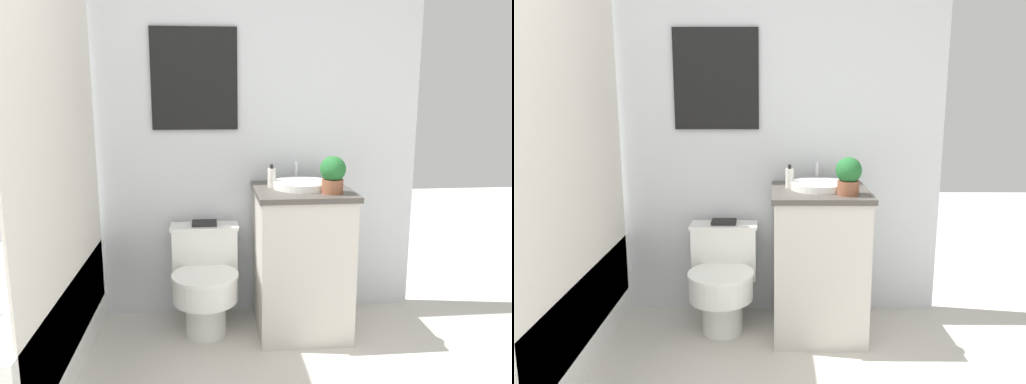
% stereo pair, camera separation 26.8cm
% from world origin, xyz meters
% --- Properties ---
extents(wall_back, '(3.08, 0.07, 2.50)m').
position_xyz_m(wall_back, '(0.00, 2.17, 1.25)').
color(wall_back, silver).
rests_on(wall_back, ground_plane).
extents(shower_area, '(0.61, 1.50, 1.98)m').
position_xyz_m(shower_area, '(-0.72, 1.39, 0.31)').
color(shower_area, white).
rests_on(shower_area, ground_plane).
extents(toilet, '(0.41, 0.51, 0.62)m').
position_xyz_m(toilet, '(0.19, 1.88, 0.32)').
color(toilet, white).
rests_on(toilet, ground_plane).
extents(vanity, '(0.55, 0.56, 0.86)m').
position_xyz_m(vanity, '(0.76, 1.85, 0.43)').
color(vanity, beige).
rests_on(vanity, ground_plane).
extents(sink, '(0.33, 0.37, 0.13)m').
position_xyz_m(sink, '(0.76, 1.87, 0.88)').
color(sink, white).
rests_on(sink, vanity).
extents(soap_bottle, '(0.05, 0.05, 0.14)m').
position_xyz_m(soap_bottle, '(0.59, 1.90, 0.92)').
color(soap_bottle, silver).
rests_on(soap_bottle, vanity).
extents(potted_plant, '(0.14, 0.14, 0.21)m').
position_xyz_m(potted_plant, '(0.90, 1.70, 0.97)').
color(potted_plant, brown).
rests_on(potted_plant, vanity).
extents(book_on_tank, '(0.15, 0.10, 0.02)m').
position_xyz_m(book_on_tank, '(0.19, 2.01, 0.63)').
color(book_on_tank, black).
rests_on(book_on_tank, toilet).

